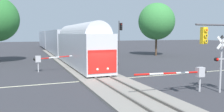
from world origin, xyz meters
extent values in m
plane|color=#333338|center=(0.00, 0.00, 0.00)|extent=(220.00, 220.00, 0.00)
cube|color=beige|center=(0.00, 0.00, 0.00)|extent=(44.00, 0.20, 0.01)
cube|color=gray|center=(0.00, 0.00, 0.09)|extent=(4.40, 80.00, 0.18)
cube|color=#56514C|center=(-0.72, 0.00, 0.25)|extent=(0.10, 80.00, 0.14)
cube|color=#56514C|center=(0.72, 0.00, 0.25)|extent=(0.10, 80.00, 0.14)
cube|color=silver|center=(0.00, 8.59, 2.27)|extent=(3.00, 17.16, 3.90)
cube|color=red|center=(0.00, -0.01, 1.69)|extent=(2.76, 0.08, 2.15)
cylinder|color=silver|center=(0.00, 8.59, 4.10)|extent=(2.76, 15.44, 2.76)
sphere|color=#F4F2CC|center=(-0.50, -0.02, 1.00)|extent=(0.24, 0.24, 0.24)
sphere|color=#F4F2CC|center=(0.50, -0.02, 1.00)|extent=(0.24, 0.24, 0.24)
cube|color=#B7BCC6|center=(0.00, 28.67, 2.62)|extent=(3.00, 21.22, 4.60)
cube|color=black|center=(1.51, 28.67, 2.92)|extent=(0.04, 19.09, 0.90)
cube|color=red|center=(1.52, 28.67, 1.47)|extent=(0.04, 19.52, 0.36)
cube|color=#B7BCC6|center=(0.00, 50.79, 2.62)|extent=(3.00, 21.22, 4.60)
cube|color=black|center=(1.51, 50.79, 2.92)|extent=(0.04, 19.09, 0.90)
cube|color=red|center=(1.52, 50.79, 1.47)|extent=(0.04, 19.52, 0.36)
cylinder|color=#B7B7BC|center=(5.23, -6.64, 0.55)|extent=(0.14, 0.14, 1.10)
cube|color=#B7B7BC|center=(5.23, -6.64, 1.45)|extent=(0.56, 0.40, 0.70)
sphere|color=black|center=(5.58, -6.64, 1.45)|extent=(0.36, 0.36, 0.36)
cylinder|color=red|center=(4.70, -6.64, 1.46)|extent=(1.07, 0.12, 0.15)
cylinder|color=white|center=(3.63, -6.64, 1.49)|extent=(1.07, 0.12, 0.15)
cylinder|color=red|center=(2.57, -6.64, 1.52)|extent=(1.07, 0.12, 0.15)
cylinder|color=white|center=(1.50, -6.64, 1.55)|extent=(1.07, 0.12, 0.15)
cylinder|color=red|center=(0.44, -6.64, 1.58)|extent=(1.07, 0.12, 0.15)
sphere|color=red|center=(-0.09, -6.64, 1.60)|extent=(0.14, 0.14, 0.14)
cylinder|color=#B2B2B7|center=(6.40, -7.38, 1.96)|extent=(0.14, 0.14, 3.93)
cube|color=white|center=(6.40, -7.40, 3.58)|extent=(0.98, 0.05, 0.98)
cube|color=white|center=(6.40, -7.40, 3.58)|extent=(0.98, 0.05, 0.98)
cube|color=#B2B2B7|center=(6.40, -7.38, 2.44)|extent=(1.10, 0.08, 0.08)
cylinder|color=black|center=(5.85, -7.48, 2.44)|extent=(0.26, 0.18, 0.26)
sphere|color=red|center=(5.85, -7.58, 2.44)|extent=(0.20, 0.20, 0.20)
cone|color=black|center=(6.40, -7.38, 4.05)|extent=(0.28, 0.28, 0.22)
cylinder|color=#B7B7BC|center=(-5.23, 6.64, 0.55)|extent=(0.14, 0.14, 1.10)
cube|color=#B7B7BC|center=(-5.23, 6.64, 1.45)|extent=(0.56, 0.40, 0.70)
sphere|color=black|center=(-5.58, 6.64, 1.45)|extent=(0.36, 0.36, 0.36)
cylinder|color=red|center=(-4.65, 6.64, 1.48)|extent=(1.16, 0.12, 0.19)
cylinder|color=white|center=(-3.50, 6.64, 1.55)|extent=(1.16, 0.12, 0.19)
cylinder|color=red|center=(-2.34, 6.64, 1.61)|extent=(1.16, 0.12, 0.19)
cylinder|color=white|center=(-1.19, 6.64, 1.68)|extent=(1.16, 0.12, 0.19)
cylinder|color=red|center=(-0.04, 6.64, 1.75)|extent=(1.16, 0.12, 0.19)
sphere|color=red|center=(0.54, 6.64, 1.78)|extent=(0.14, 0.14, 0.14)
cylinder|color=#4C4C51|center=(5.60, 9.27, 3.00)|extent=(0.16, 0.16, 6.00)
cube|color=black|center=(5.88, 9.27, 5.20)|extent=(0.34, 0.26, 1.00)
sphere|color=red|center=(5.88, 9.12, 5.52)|extent=(0.20, 0.20, 0.20)
cylinder|color=black|center=(5.88, 9.09, 5.52)|extent=(0.24, 0.10, 0.24)
sphere|color=#262626|center=(5.88, 9.12, 5.20)|extent=(0.20, 0.20, 0.20)
cylinder|color=black|center=(5.88, 9.09, 5.20)|extent=(0.24, 0.10, 0.24)
sphere|color=#262626|center=(5.88, 9.12, 4.88)|extent=(0.20, 0.20, 0.20)
cylinder|color=black|center=(5.88, 9.09, 4.88)|extent=(0.24, 0.10, 0.24)
cylinder|color=#4C4C51|center=(4.81, -8.84, 4.77)|extent=(4.15, 0.12, 0.12)
cube|color=gold|center=(3.36, -8.84, 4.12)|extent=(0.34, 0.26, 1.00)
sphere|color=red|center=(3.36, -8.99, 4.44)|extent=(0.20, 0.20, 0.20)
cylinder|color=gold|center=(3.36, -9.02, 4.44)|extent=(0.24, 0.10, 0.24)
sphere|color=#262626|center=(3.36, -8.99, 4.12)|extent=(0.20, 0.20, 0.20)
cylinder|color=gold|center=(3.36, -9.02, 4.12)|extent=(0.24, 0.10, 0.24)
sphere|color=#262626|center=(3.36, -8.99, 3.80)|extent=(0.20, 0.20, 0.20)
cylinder|color=gold|center=(3.36, -9.02, 3.80)|extent=(0.24, 0.10, 0.24)
cylinder|color=#4C3828|center=(17.39, 18.46, 1.98)|extent=(0.38, 0.38, 3.96)
ellipsoid|color=#38843D|center=(17.39, 18.46, 6.59)|extent=(6.98, 6.98, 7.04)
camera|label=1|loc=(-6.71, -19.50, 4.22)|focal=36.44mm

